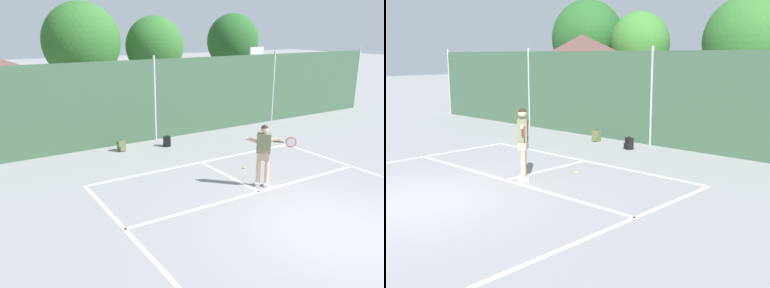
% 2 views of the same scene
% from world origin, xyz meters
% --- Properties ---
extents(ground_plane, '(120.00, 120.00, 0.00)m').
position_xyz_m(ground_plane, '(0.00, 0.00, 0.00)').
color(ground_plane, gray).
extents(court_markings, '(8.30, 11.10, 0.01)m').
position_xyz_m(court_markings, '(0.00, 0.65, 0.00)').
color(court_markings, white).
rests_on(court_markings, ground).
extents(chainlink_fence, '(26.09, 0.09, 3.46)m').
position_xyz_m(chainlink_fence, '(0.00, 9.00, 1.66)').
color(chainlink_fence, '#38563D').
rests_on(chainlink_fence, ground).
extents(clubhouse_building, '(5.71, 5.50, 4.23)m').
position_xyz_m(clubhouse_building, '(-7.76, 13.86, 2.19)').
color(clubhouse_building, beige).
rests_on(clubhouse_building, ground).
extents(treeline_backdrop, '(25.36, 4.23, 6.54)m').
position_xyz_m(treeline_backdrop, '(-1.87, 17.51, 3.81)').
color(treeline_backdrop, brown).
rests_on(treeline_backdrop, ground).
extents(tennis_player, '(1.12, 0.99, 1.85)m').
position_xyz_m(tennis_player, '(0.38, 2.78, 1.11)').
color(tennis_player, silver).
rests_on(tennis_player, ground).
extents(tennis_ball, '(0.07, 0.07, 0.07)m').
position_xyz_m(tennis_ball, '(0.87, 4.22, 0.03)').
color(tennis_ball, '#CCE033').
rests_on(tennis_ball, ground).
extents(backpack_olive, '(0.30, 0.26, 0.46)m').
position_xyz_m(backpack_olive, '(-1.86, 8.20, 0.19)').
color(backpack_olive, '#566038').
rests_on(backpack_olive, ground).
extents(backpack_black, '(0.33, 0.32, 0.46)m').
position_xyz_m(backpack_black, '(-0.09, 7.85, 0.19)').
color(backpack_black, black).
rests_on(backpack_black, ground).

